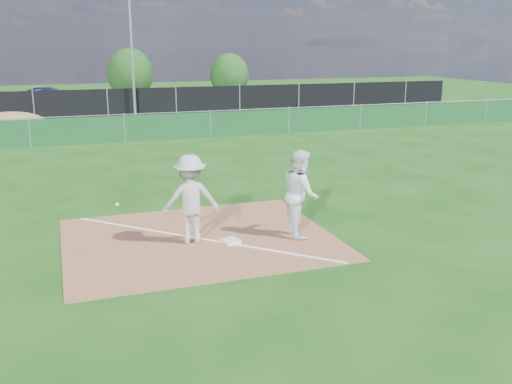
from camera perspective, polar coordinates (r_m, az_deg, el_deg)
ground at (r=21.70m, az=-11.37°, el=2.83°), size 90.00×90.00×0.00m
infield_dirt at (r=13.14m, az=-5.70°, el=-4.69°), size 6.00×5.00×0.02m
foul_line at (r=13.13m, az=-5.70°, el=-4.62°), size 5.01×5.01×0.01m
green_fence at (r=26.49m, az=-13.00°, el=6.17°), size 44.00×0.05×1.20m
dirt_mound at (r=29.88m, az=-23.41°, el=6.24°), size 3.38×2.60×1.17m
black_fence at (r=34.36m, az=-14.60°, el=8.45°), size 46.00×0.04×1.80m
parking_lot at (r=39.41m, az=-15.18°, el=7.85°), size 46.00×9.00×0.01m
light_pole at (r=34.05m, az=-12.32°, el=13.77°), size 0.16×0.16×8.00m
first_base at (r=12.81m, az=-2.53°, el=-4.92°), size 0.43×0.43×0.07m
play_at_first at (r=12.65m, az=-6.57°, el=-0.71°), size 2.32×0.84×1.99m
runner at (r=13.11m, az=4.48°, el=-0.11°), size 0.92×1.10×2.03m
car_mid at (r=39.01m, az=-19.64°, el=8.63°), size 4.96×2.11×1.59m
car_right at (r=40.10m, az=-6.54°, el=9.41°), size 5.35×3.51×1.44m
tree_mid at (r=44.92m, az=-12.46°, el=11.44°), size 3.40×3.40×4.03m
tree_right at (r=46.19m, az=-2.67°, el=11.57°), size 3.04×3.04×3.60m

